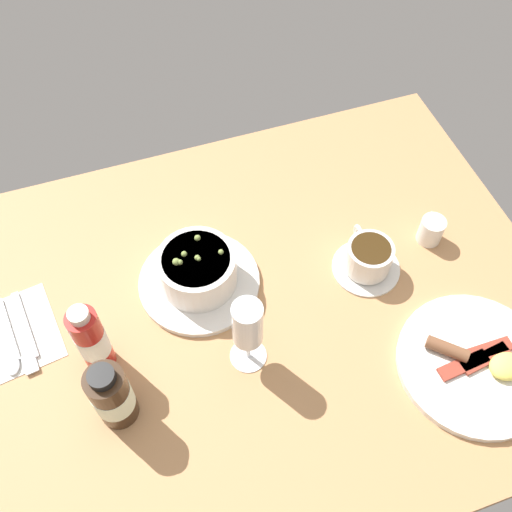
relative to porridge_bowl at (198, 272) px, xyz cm
name	(u,v)px	position (x,y,z in cm)	size (l,w,h in cm)	color
ground_plane	(249,315)	(-6.76, 8.35, -5.45)	(110.00, 84.00, 3.00)	#B27F51
porridge_bowl	(198,272)	(0.00, 0.00, 0.00)	(21.94, 21.94, 9.08)	silver
cutlery_setting	(19,334)	(32.34, 0.05, -3.69)	(14.75, 17.69, 0.90)	silver
coffee_cup	(368,259)	(-30.12, 6.71, -0.76)	(12.59, 13.31, 6.63)	silver
creamer_jug	(431,230)	(-44.30, 4.32, -1.17)	(4.60, 5.58, 5.92)	silver
wine_glass	(248,327)	(-3.91, 16.47, 6.65)	(6.23, 6.23, 16.21)	white
sauce_bottle_brown	(112,396)	(18.47, 18.99, 2.87)	(6.19, 6.19, 14.82)	#382314
sauce_bottle_red	(91,340)	(19.66, 9.28, 3.72)	(4.96, 4.96, 16.57)	#B21E19
breakfast_plate	(476,363)	(-39.20, 30.31, -3.05)	(25.85, 25.85, 3.70)	silver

